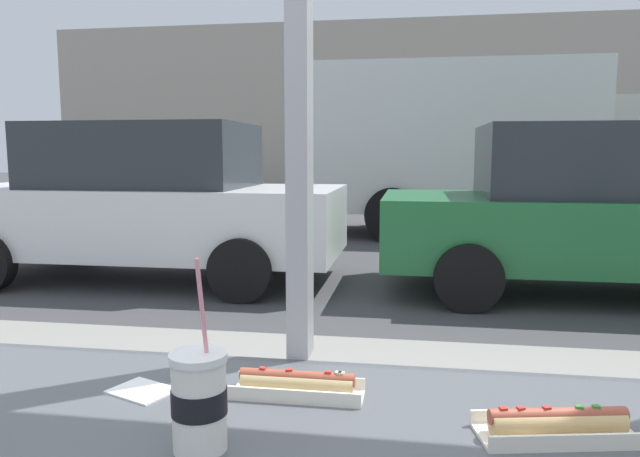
# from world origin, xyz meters

# --- Properties ---
(ground_plane) EXTENTS (60.00, 60.00, 0.00)m
(ground_plane) POSITION_xyz_m (0.00, 8.00, 0.00)
(ground_plane) COLOR #424244
(sidewalk_strip) EXTENTS (16.00, 2.80, 0.10)m
(sidewalk_strip) POSITION_xyz_m (0.00, 1.60, 0.05)
(sidewalk_strip) COLOR gray
(sidewalk_strip) RESTS_ON ground
(building_facade_far) EXTENTS (28.00, 1.20, 6.34)m
(building_facade_far) POSITION_xyz_m (0.00, 21.83, 3.17)
(building_facade_far) COLOR #A89E8E
(building_facade_far) RESTS_ON ground
(soda_cup_left) EXTENTS (0.09, 0.09, 0.32)m
(soda_cup_left) POSITION_xyz_m (-0.07, -0.39, 1.08)
(soda_cup_left) COLOR white
(soda_cup_left) RESTS_ON window_counter
(hotdog_tray_near) EXTENTS (0.28, 0.15, 0.05)m
(hotdog_tray_near) POSITION_xyz_m (0.50, -0.26, 1.02)
(hotdog_tray_near) COLOR silver
(hotdog_tray_near) RESTS_ON window_counter
(hotdog_tray_far) EXTENTS (0.26, 0.08, 0.05)m
(hotdog_tray_far) POSITION_xyz_m (0.04, -0.16, 1.02)
(hotdog_tray_far) COLOR silver
(hotdog_tray_far) RESTS_ON window_counter
(napkin_wrapper) EXTENTS (0.15, 0.13, 0.00)m
(napkin_wrapper) POSITION_xyz_m (-0.27, -0.19, 1.00)
(napkin_wrapper) COLOR white
(napkin_wrapper) RESTS_ON window_counter
(parked_car_white) EXTENTS (4.49, 1.93, 1.79)m
(parked_car_white) POSITION_xyz_m (-2.79, 5.13, 0.90)
(parked_car_white) COLOR silver
(parked_car_white) RESTS_ON ground
(parked_car_green) EXTENTS (4.33, 1.95, 1.75)m
(parked_car_green) POSITION_xyz_m (2.11, 5.13, 0.88)
(parked_car_green) COLOR #236B38
(parked_car_green) RESTS_ON ground
(box_truck) EXTENTS (6.67, 2.44, 2.95)m
(box_truck) POSITION_xyz_m (1.52, 9.56, 1.61)
(box_truck) COLOR silver
(box_truck) RESTS_ON ground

